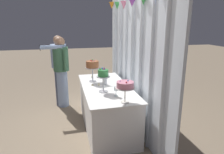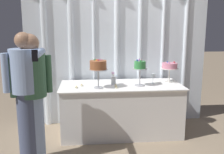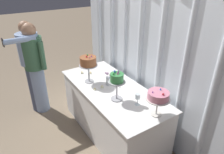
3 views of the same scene
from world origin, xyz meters
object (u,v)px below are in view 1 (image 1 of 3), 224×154
at_px(cake_display_center, 103,75).
at_px(cake_display_rightmost, 125,86).
at_px(tealight_far_left, 92,77).
at_px(guest_man_pink_jacket, 61,69).
at_px(tealight_near_left, 98,77).
at_px(wine_glass, 116,89).
at_px(tealight_near_right, 92,85).
at_px(guest_man_dark_suit, 59,68).
at_px(cake_table, 106,107).
at_px(flower_vase, 105,80).
at_px(tealight_far_right, 99,85).
at_px(cake_display_leftmost, 92,65).

height_order(cake_display_center, cake_display_rightmost, cake_display_center).
bearing_deg(cake_display_rightmost, tealight_far_left, -169.85).
bearing_deg(guest_man_pink_jacket, tealight_near_left, 51.56).
distance_m(wine_glass, tealight_near_right, 0.69).
height_order(tealight_far_left, tealight_near_left, tealight_far_left).
relative_size(tealight_near_right, guest_man_dark_suit, 0.03).
bearing_deg(guest_man_pink_jacket, guest_man_dark_suit, -144.97).
relative_size(wine_glass, tealight_far_left, 3.69).
height_order(cake_table, guest_man_pink_jacket, guest_man_pink_jacket).
bearing_deg(cake_table, flower_vase, 172.33).
xyz_separation_m(flower_vase, tealight_near_left, (-0.49, -0.06, -0.08)).
bearing_deg(cake_display_rightmost, flower_vase, -174.12).
bearing_deg(guest_man_dark_suit, tealight_near_right, 27.10).
bearing_deg(flower_vase, cake_display_center, -16.29).
xyz_separation_m(wine_glass, tealight_far_left, (-1.20, -0.21, -0.11)).
height_order(tealight_near_right, guest_man_pink_jacket, guest_man_pink_jacket).
distance_m(cake_display_center, tealight_far_right, 0.46).
relative_size(tealight_near_left, guest_man_pink_jacket, 0.03).
height_order(cake_display_center, guest_man_pink_jacket, guest_man_pink_jacket).
xyz_separation_m(cake_display_rightmost, wine_glass, (-0.28, -0.06, -0.14)).
distance_m(wine_glass, tealight_near_left, 1.14).
relative_size(cake_display_center, flower_vase, 2.02).
bearing_deg(cake_table, tealight_far_right, -130.47).
bearing_deg(tealight_far_left, tealight_near_right, -7.17).
relative_size(cake_display_center, tealight_far_right, 9.19).
bearing_deg(cake_display_center, cake_table, 160.23).
relative_size(tealight_far_left, tealight_near_left, 0.85).
relative_size(cake_table, tealight_near_left, 37.67).
height_order(tealight_far_left, guest_man_dark_suit, guest_man_dark_suit).
height_order(flower_vase, tealight_far_left, flower_vase).
xyz_separation_m(cake_display_center, wine_glass, (0.25, 0.15, -0.17)).
bearing_deg(cake_display_rightmost, cake_table, -172.17).
xyz_separation_m(cake_table, guest_man_dark_suit, (-1.26, -0.82, 0.50)).
bearing_deg(cake_table, tealight_far_left, -167.17).
xyz_separation_m(cake_display_leftmost, flower_vase, (0.24, 0.20, -0.24)).
distance_m(wine_glass, flower_vase, 0.64).
bearing_deg(guest_man_dark_suit, tealight_near_left, 50.34).
bearing_deg(cake_table, wine_glass, 5.76).
distance_m(cake_table, tealight_far_right, 0.43).
bearing_deg(tealight_far_left, cake_display_center, 3.45).
relative_size(cake_table, guest_man_dark_suit, 1.15).
distance_m(cake_display_leftmost, cake_display_rightmost, 1.20).
xyz_separation_m(cake_display_center, cake_display_rightmost, (0.53, 0.21, -0.04)).
xyz_separation_m(tealight_near_right, guest_man_dark_suit, (-1.16, -0.59, 0.09)).
bearing_deg(cake_display_center, cake_display_leftmost, -172.24).
relative_size(tealight_near_left, tealight_near_right, 1.12).
distance_m(wine_glass, tealight_far_left, 1.23).
xyz_separation_m(cake_table, cake_display_leftmost, (-0.36, -0.18, 0.72)).
xyz_separation_m(cake_table, guest_man_pink_jacket, (-1.19, -0.78, 0.48)).
height_order(flower_vase, tealight_far_right, flower_vase).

